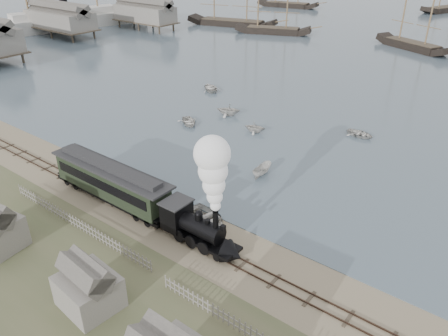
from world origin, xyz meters
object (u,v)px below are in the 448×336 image
Objects in this scene: locomotive at (208,203)px; passenger_coach at (111,181)px; steamship at (65,9)px; beached_dinghy at (208,216)px.

passenger_coach is (-12.20, -0.00, -2.27)m from locomotive.
locomotive is 12.41m from passenger_coach.
steamship is at bearing 147.92° from passenger_coach.
steamship is (-93.57, 51.00, 0.61)m from locomotive.
locomotive is 106.57m from steamship.
locomotive is 5.78m from beached_dinghy.
locomotive is 2.25× the size of beached_dinghy.
passenger_coach reaches higher than beached_dinghy.
steamship reaches higher than locomotive.
steamship is at bearing 151.41° from locomotive.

